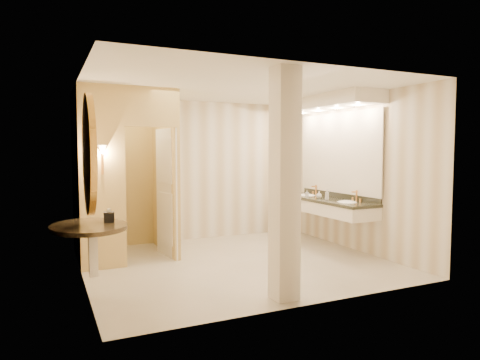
# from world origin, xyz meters

# --- Properties ---
(floor) EXTENTS (4.50, 4.50, 0.00)m
(floor) POSITION_xyz_m (0.00, 0.00, 0.00)
(floor) COLOR beige
(floor) RESTS_ON ground
(ceiling) EXTENTS (4.50, 4.50, 0.00)m
(ceiling) POSITION_xyz_m (0.00, 0.00, 2.70)
(ceiling) COLOR white
(ceiling) RESTS_ON wall_back
(wall_back) EXTENTS (4.50, 0.02, 2.70)m
(wall_back) POSITION_xyz_m (0.00, 2.00, 1.35)
(wall_back) COLOR silver
(wall_back) RESTS_ON floor
(wall_front) EXTENTS (4.50, 0.02, 2.70)m
(wall_front) POSITION_xyz_m (0.00, -2.00, 1.35)
(wall_front) COLOR silver
(wall_front) RESTS_ON floor
(wall_left) EXTENTS (0.02, 4.00, 2.70)m
(wall_left) POSITION_xyz_m (-2.25, 0.00, 1.35)
(wall_left) COLOR silver
(wall_left) RESTS_ON floor
(wall_right) EXTENTS (0.02, 4.00, 2.70)m
(wall_right) POSITION_xyz_m (2.25, 0.00, 1.35)
(wall_right) COLOR silver
(wall_right) RESTS_ON floor
(toilet_closet) EXTENTS (1.50, 1.55, 2.70)m
(toilet_closet) POSITION_xyz_m (-1.11, 0.97, 1.39)
(toilet_closet) COLOR #F3D37F
(toilet_closet) RESTS_ON floor
(wall_sconce) EXTENTS (0.14, 0.14, 0.42)m
(wall_sconce) POSITION_xyz_m (-1.93, 0.43, 1.73)
(wall_sconce) COLOR gold
(wall_sconce) RESTS_ON toilet_closet
(vanity) EXTENTS (0.75, 2.42, 2.09)m
(vanity) POSITION_xyz_m (1.98, 0.40, 1.63)
(vanity) COLOR white
(vanity) RESTS_ON floor
(console_shelf) EXTENTS (1.10, 1.10, 2.00)m
(console_shelf) POSITION_xyz_m (-2.21, -0.70, 1.35)
(console_shelf) COLOR black
(console_shelf) RESTS_ON floor
(pillar) EXTENTS (0.28, 0.28, 2.70)m
(pillar) POSITION_xyz_m (-0.16, -1.70, 1.35)
(pillar) COLOR white
(pillar) RESTS_ON floor
(tissue_box) EXTENTS (0.14, 0.14, 0.12)m
(tissue_box) POSITION_xyz_m (-1.99, -0.62, 0.94)
(tissue_box) COLOR black
(tissue_box) RESTS_ON console_shelf
(toilet) EXTENTS (0.49, 0.76, 0.73)m
(toilet) POSITION_xyz_m (-1.95, 1.47, 0.36)
(toilet) COLOR white
(toilet) RESTS_ON floor
(soap_bottle_a) EXTENTS (0.06, 0.07, 0.12)m
(soap_bottle_a) POSITION_xyz_m (1.83, 0.83, 0.93)
(soap_bottle_a) COLOR beige
(soap_bottle_a) RESTS_ON vanity
(soap_bottle_b) EXTENTS (0.12, 0.12, 0.13)m
(soap_bottle_b) POSITION_xyz_m (1.86, 0.48, 0.94)
(soap_bottle_b) COLOR silver
(soap_bottle_b) RESTS_ON vanity
(soap_bottle_c) EXTENTS (0.09, 0.10, 0.19)m
(soap_bottle_c) POSITION_xyz_m (1.83, 0.20, 0.97)
(soap_bottle_c) COLOR #C6B28C
(soap_bottle_c) RESTS_ON vanity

